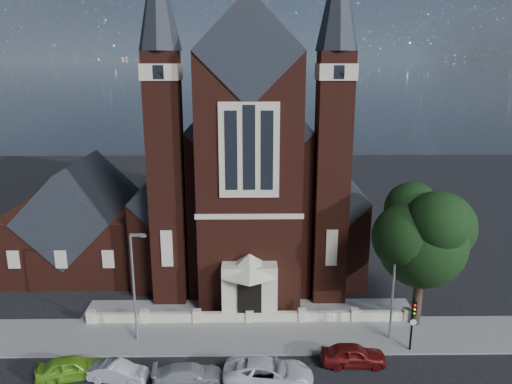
# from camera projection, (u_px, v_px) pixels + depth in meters

# --- Properties ---
(ground) EXTENTS (120.00, 120.00, 0.00)m
(ground) POSITION_uv_depth(u_px,v_px,m) (250.00, 276.00, 46.20)
(ground) COLOR black
(ground) RESTS_ON ground
(pavement_strip) EXTENTS (60.00, 5.00, 0.12)m
(pavement_strip) POSITION_uv_depth(u_px,v_px,m) (250.00, 336.00, 36.05)
(pavement_strip) COLOR slate
(pavement_strip) RESTS_ON ground
(forecourt_paving) EXTENTS (26.00, 3.00, 0.14)m
(forecourt_paving) POSITION_uv_depth(u_px,v_px,m) (250.00, 310.00, 39.92)
(forecourt_paving) COLOR slate
(forecourt_paving) RESTS_ON ground
(forecourt_wall) EXTENTS (24.00, 0.40, 0.90)m
(forecourt_wall) POSITION_uv_depth(u_px,v_px,m) (250.00, 322.00, 37.99)
(forecourt_wall) COLOR beige
(forecourt_wall) RESTS_ON ground
(church) EXTENTS (20.01, 34.90, 29.20)m
(church) POSITION_uv_depth(u_px,v_px,m) (249.00, 171.00, 51.77)
(church) COLOR #431A12
(church) RESTS_ON ground
(parish_hall) EXTENTS (12.00, 12.20, 10.24)m
(parish_hall) POSITION_uv_depth(u_px,v_px,m) (83.00, 225.00, 47.86)
(parish_hall) COLOR #431A12
(parish_hall) RESTS_ON ground
(street_tree) EXTENTS (6.40, 6.60, 10.70)m
(street_tree) POSITION_uv_depth(u_px,v_px,m) (426.00, 239.00, 35.60)
(street_tree) COLOR black
(street_tree) RESTS_ON ground
(street_lamp_left) EXTENTS (1.16, 0.22, 8.09)m
(street_lamp_left) POSITION_uv_depth(u_px,v_px,m) (135.00, 282.00, 34.29)
(street_lamp_left) COLOR gray
(street_lamp_left) RESTS_ON ground
(street_lamp_right) EXTENTS (1.16, 0.22, 8.09)m
(street_lamp_right) POSITION_uv_depth(u_px,v_px,m) (395.00, 280.00, 34.52)
(street_lamp_right) COLOR gray
(street_lamp_right) RESTS_ON ground
(traffic_signal) EXTENTS (0.28, 0.42, 4.00)m
(traffic_signal) POSITION_uv_depth(u_px,v_px,m) (413.00, 318.00, 33.53)
(traffic_signal) COLOR black
(traffic_signal) RESTS_ON ground
(car_lime_van) EXTENTS (4.50, 2.61, 1.44)m
(car_lime_van) POSITION_uv_depth(u_px,v_px,m) (71.00, 367.00, 31.22)
(car_lime_van) COLOR #6DB023
(car_lime_van) RESTS_ON ground
(car_silver_a) EXTENTS (3.88, 1.87, 1.23)m
(car_silver_a) POSITION_uv_depth(u_px,v_px,m) (118.00, 372.00, 30.93)
(car_silver_a) COLOR #B1B5B9
(car_silver_a) RESTS_ON ground
(car_silver_b) EXTENTS (4.59, 2.24, 1.28)m
(car_silver_b) POSITION_uv_depth(u_px,v_px,m) (189.00, 375.00, 30.59)
(car_silver_b) COLOR #98999F
(car_silver_b) RESTS_ON ground
(car_white_suv) EXTENTS (5.73, 3.00, 1.54)m
(car_white_suv) POSITION_uv_depth(u_px,v_px,m) (268.00, 373.00, 30.59)
(car_white_suv) COLOR white
(car_white_suv) RESTS_ON ground
(car_dark_red) EXTENTS (4.25, 1.77, 1.44)m
(car_dark_red) POSITION_uv_depth(u_px,v_px,m) (353.00, 355.00, 32.55)
(car_dark_red) COLOR maroon
(car_dark_red) RESTS_ON ground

